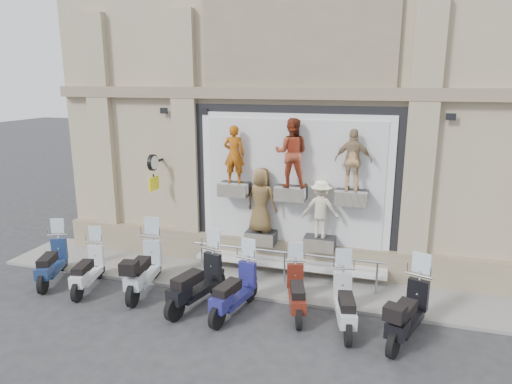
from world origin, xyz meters
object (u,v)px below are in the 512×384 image
scooter_d (196,272)px  scooter_e (234,281)px  scooter_c (143,259)px  scooter_h (409,302)px  guard_rail (284,268)px  clock_sign_bracket (153,168)px  scooter_a (51,254)px  scooter_b (87,261)px  scooter_g (345,294)px  scooter_f (297,283)px

scooter_d → scooter_e: 0.97m
scooter_c → scooter_h: size_ratio=1.04×
guard_rail → scooter_h: bearing=-30.7°
clock_sign_bracket → scooter_h: clock_sign_bracket is taller
scooter_a → scooter_c: 2.62m
clock_sign_bracket → scooter_a: clock_sign_bracket is taller
scooter_c → scooter_h: 6.26m
scooter_b → scooter_e: (3.97, -0.13, 0.06)m
scooter_b → scooter_d: (3.00, -0.06, 0.11)m
scooter_e → scooter_h: (3.72, 0.01, 0.04)m
guard_rail → scooter_a: scooter_a is taller
scooter_c → scooter_g: 4.99m
scooter_c → scooter_d: (1.57, -0.34, -0.01)m
scooter_c → scooter_f: bearing=-9.2°
scooter_a → scooter_g: scooter_g is taller
guard_rail → scooter_f: 1.51m
scooter_f → scooter_h: bearing=-25.8°
scooter_g → scooter_h: size_ratio=0.92×
guard_rail → scooter_e: scooter_e is taller
scooter_c → scooter_e: size_ratio=1.09×
scooter_a → scooter_d: 4.19m
guard_rail → scooter_h: scooter_h is taller
guard_rail → scooter_b: 4.99m
scooter_b → scooter_f: (5.31, 0.29, 0.00)m
guard_rail → scooter_b: size_ratio=2.76×
scooter_d → scooter_b: bearing=-166.0°
scooter_b → scooter_c: scooter_c is taller
scooter_b → scooter_c: (1.44, 0.28, 0.13)m
scooter_a → scooter_b: scooter_a is taller
scooter_e → scooter_g: (2.45, 0.14, -0.03)m
guard_rail → scooter_b: bearing=-160.7°
scooter_c → scooter_h: bearing=-13.1°
clock_sign_bracket → scooter_b: size_ratio=0.56×
scooter_a → scooter_h: bearing=-21.7°
scooter_g → scooter_f: bearing=153.4°
scooter_f → scooter_c: bearing=164.3°
scooter_d → scooter_g: (3.41, 0.06, -0.08)m
clock_sign_bracket → scooter_e: clock_sign_bracket is taller
scooter_e → scooter_b: bearing=-170.1°
scooter_a → scooter_h: (8.86, -0.23, 0.07)m
scooter_c → scooter_b: bearing=-178.2°
guard_rail → clock_sign_bracket: clock_sign_bracket is taller
guard_rail → scooter_a: size_ratio=2.66×
scooter_b → scooter_f: 5.32m
clock_sign_bracket → scooter_a: bearing=-134.7°
scooter_c → scooter_e: (2.53, -0.41, -0.07)m
scooter_b → scooter_h: scooter_h is taller
scooter_d → clock_sign_bracket: bearing=150.4°
scooter_a → scooter_h: size_ratio=0.92×
scooter_e → scooter_f: bearing=29.3°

